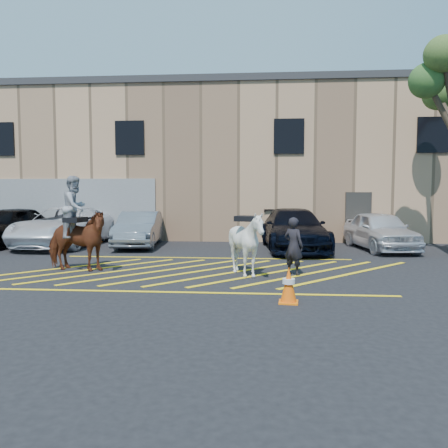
# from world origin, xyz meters

# --- Properties ---
(ground) EXTENTS (90.00, 90.00, 0.00)m
(ground) POSITION_xyz_m (0.00, 0.00, 0.00)
(ground) COLOR black
(ground) RESTS_ON ground
(car_black_suv) EXTENTS (2.38, 4.91, 1.61)m
(car_black_suv) POSITION_xyz_m (-8.66, 5.04, 0.81)
(car_black_suv) COLOR black
(car_black_suv) RESTS_ON ground
(car_white_pickup) EXTENTS (2.89, 5.85, 1.59)m
(car_white_pickup) POSITION_xyz_m (-6.20, 5.08, 0.80)
(car_white_pickup) COLOR white
(car_white_pickup) RESTS_ON ground
(car_silver_sedan) EXTENTS (1.93, 4.42, 1.41)m
(car_silver_sedan) POSITION_xyz_m (-3.11, 5.13, 0.71)
(car_silver_sedan) COLOR gray
(car_silver_sedan) RESTS_ON ground
(car_blue_suv) EXTENTS (2.59, 5.52, 1.56)m
(car_blue_suv) POSITION_xyz_m (3.06, 4.62, 0.78)
(car_blue_suv) COLOR black
(car_blue_suv) RESTS_ON ground
(car_white_suv) EXTENTS (2.28, 4.52, 1.48)m
(car_white_suv) POSITION_xyz_m (6.35, 4.82, 0.74)
(car_white_suv) COLOR silver
(car_white_suv) RESTS_ON ground
(handler) EXTENTS (0.67, 0.64, 1.55)m
(handler) POSITION_xyz_m (2.65, -0.54, 0.77)
(handler) COLOR black
(handler) RESTS_ON ground
(warehouse) EXTENTS (32.42, 10.20, 7.30)m
(warehouse) POSITION_xyz_m (-0.01, 11.99, 3.65)
(warehouse) COLOR tan
(warehouse) RESTS_ON ground
(hatching_zone) EXTENTS (12.60, 5.12, 0.01)m
(hatching_zone) POSITION_xyz_m (-0.00, -0.30, 0.01)
(hatching_zone) COLOR yellow
(hatching_zone) RESTS_ON ground
(mounted_bay) EXTENTS (2.14, 1.25, 2.66)m
(mounted_bay) POSITION_xyz_m (-3.39, -0.42, 1.07)
(mounted_bay) COLOR brown
(mounted_bay) RESTS_ON ground
(saddled_white) EXTENTS (1.77, 1.89, 1.71)m
(saddled_white) POSITION_xyz_m (1.40, -0.80, 0.86)
(saddled_white) COLOR silver
(saddled_white) RESTS_ON ground
(traffic_cone) EXTENTS (0.42, 0.42, 0.73)m
(traffic_cone) POSITION_xyz_m (2.32, -3.52, 0.37)
(traffic_cone) COLOR orange
(traffic_cone) RESTS_ON ground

